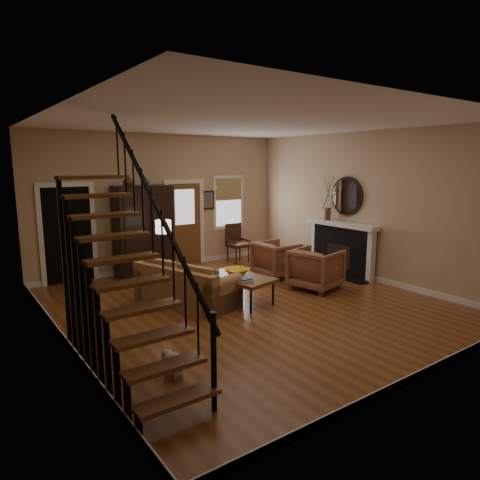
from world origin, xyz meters
TOP-DOWN VIEW (x-y plane):
  - room at (-0.41, 1.76)m, footprint 7.00×7.33m
  - staircase at (-2.78, -1.30)m, footprint 0.94×2.80m
  - fireplace at (3.13, 0.50)m, footprint 0.33×1.95m
  - armoire at (-0.70, 3.15)m, footprint 1.30×0.60m
  - vase_a at (-1.05, 3.05)m, footprint 0.24×0.24m
  - vase_b at (-0.65, 3.05)m, footprint 0.20×0.20m
  - sofa at (-0.91, 0.70)m, footprint 1.43×2.15m
  - coffee_table at (-0.08, 0.19)m, footprint 1.03×1.46m
  - bowl at (-0.03, 0.34)m, footprint 0.45×0.45m
  - books at (-0.20, -0.11)m, footprint 0.24×0.33m
  - armchair_left at (1.76, -0.01)m, footprint 1.12×1.10m
  - armchair_right at (1.74, 1.24)m, footprint 0.90×0.88m
  - floor_lamp at (-0.75, 1.98)m, footprint 0.41×0.41m
  - side_chair at (1.85, 2.95)m, footprint 0.54×0.54m
  - dog at (-2.36, -1.66)m, footprint 0.26×0.41m

SIDE VIEW (x-z plane):
  - dog at x=-2.36m, z-range 0.00..0.29m
  - coffee_table at x=-0.08m, z-range 0.00..0.51m
  - sofa at x=-0.91m, z-range 0.00..0.74m
  - armchair_right at x=1.74m, z-range 0.00..0.82m
  - armchair_left at x=1.76m, z-range 0.00..0.85m
  - side_chair at x=1.85m, z-range 0.00..1.02m
  - books at x=-0.20m, z-range 0.51..0.57m
  - bowl at x=-0.03m, z-range 0.51..0.62m
  - floor_lamp at x=-0.75m, z-range 0.00..1.43m
  - fireplace at x=3.13m, z-range -0.41..1.89m
  - armoire at x=-0.70m, z-range 0.00..2.10m
  - room at x=-0.41m, z-range -0.14..3.16m
  - staircase at x=-2.78m, z-range 0.00..3.20m
  - vase_b at x=-0.65m, z-range 2.10..2.31m
  - vase_a at x=-1.05m, z-range 2.10..2.35m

